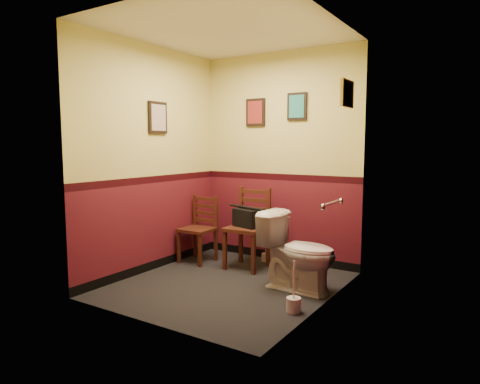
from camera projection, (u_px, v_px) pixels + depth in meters
name	position (u px, v px, depth m)	size (l,w,h in m)	color
floor	(228.00, 285.00, 4.69)	(2.20, 2.40, 0.00)	black
ceiling	(227.00, 30.00, 4.38)	(2.20, 2.40, 0.00)	silver
wall_back	(279.00, 158.00, 5.54)	(2.20, 2.70, 0.00)	#591420
wall_front	(146.00, 166.00, 3.53)	(2.20, 2.70, 0.00)	#591420
wall_left	(152.00, 159.00, 5.12)	(2.40, 2.70, 0.00)	#591420
wall_right	(326.00, 164.00, 3.95)	(2.40, 2.70, 0.00)	#591420
grab_bar	(331.00, 204.00, 4.22)	(0.05, 0.56, 0.06)	silver
framed_print_back_a	(255.00, 112.00, 5.64)	(0.28, 0.04, 0.36)	black
framed_print_back_b	(297.00, 106.00, 5.32)	(0.26, 0.04, 0.34)	black
framed_print_left	(158.00, 118.00, 5.14)	(0.04, 0.30, 0.38)	black
framed_print_right	(347.00, 94.00, 4.38)	(0.04, 0.34, 0.28)	olive
toilet	(299.00, 253.00, 4.48)	(0.46, 0.82, 0.81)	white
toilet_brush	(294.00, 304.00, 3.92)	(0.13, 0.13, 0.48)	silver
chair_left	(199.00, 229.00, 5.59)	(0.40, 0.40, 0.86)	#441F14
chair_right	(249.00, 228.00, 5.31)	(0.48, 0.48, 0.99)	#441F14
handbag	(247.00, 218.00, 5.25)	(0.39, 0.26, 0.26)	black
tp_stack	(270.00, 255.00, 5.59)	(0.24, 0.12, 0.21)	silver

